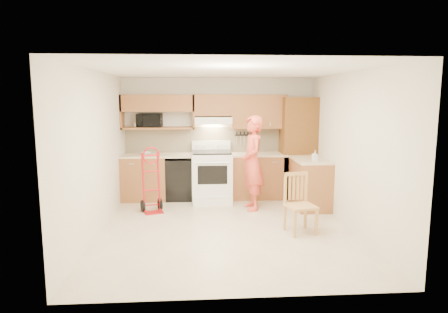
{
  "coord_description": "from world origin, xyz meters",
  "views": [
    {
      "loc": [
        -0.46,
        -6.12,
        2.1
      ],
      "look_at": [
        0.0,
        0.5,
        1.1
      ],
      "focal_mm": 31.62,
      "sensor_mm": 36.0,
      "label": 1
    }
  ],
  "objects": [
    {
      "name": "wall_left",
      "position": [
        -2.01,
        0.0,
        1.25
      ],
      "size": [
        0.02,
        4.5,
        2.5
      ],
      "primitive_type": "cube",
      "color": "beige",
      "rests_on": "ground"
    },
    {
      "name": "person",
      "position": [
        0.57,
        1.08,
        0.88
      ],
      "size": [
        0.49,
        0.69,
        1.77
      ],
      "primitive_type": "imported",
      "rotation": [
        0.0,
        0.0,
        -1.47
      ],
      "color": "#E14C38",
      "rests_on": "ground"
    },
    {
      "name": "floor",
      "position": [
        0.0,
        0.0,
        -0.01
      ],
      "size": [
        4.0,
        4.5,
        0.02
      ],
      "primitive_type": "cube",
      "color": "beige",
      "rests_on": "ground"
    },
    {
      "name": "ceiling",
      "position": [
        0.0,
        0.0,
        2.51
      ],
      "size": [
        4.0,
        4.5,
        0.02
      ],
      "primitive_type": "cube",
      "color": "white",
      "rests_on": "ground"
    },
    {
      "name": "range",
      "position": [
        -0.16,
        1.77,
        0.6
      ],
      "size": [
        0.81,
        1.06,
        1.19
      ],
      "primitive_type": null,
      "color": "white",
      "rests_on": "ground"
    },
    {
      "name": "wall_front",
      "position": [
        0.0,
        -2.26,
        1.25
      ],
      "size": [
        4.0,
        0.02,
        2.5
      ],
      "primitive_type": "cube",
      "color": "beige",
      "rests_on": "ground"
    },
    {
      "name": "hand_truck",
      "position": [
        -1.29,
        1.01,
        0.55
      ],
      "size": [
        0.53,
        0.51,
        1.09
      ],
      "primitive_type": null,
      "rotation": [
        0.0,
        0.0,
        0.33
      ],
      "color": "#B11318",
      "rests_on": "ground"
    },
    {
      "name": "cab_return_right",
      "position": [
        1.7,
        1.15,
        0.45
      ],
      "size": [
        0.6,
        1.0,
        0.9
      ],
      "primitive_type": "cube",
      "color": "brown",
      "rests_on": "ground"
    },
    {
      "name": "pantry_tall",
      "position": [
        1.65,
        1.95,
        1.05
      ],
      "size": [
        0.7,
        0.6,
        2.1
      ],
      "primitive_type": "cube",
      "color": "brown",
      "rests_on": "ground"
    },
    {
      "name": "upper_cab_right",
      "position": [
        0.83,
        2.08,
        1.8
      ],
      "size": [
        1.14,
        0.33,
        0.7
      ],
      "primitive_type": "cube",
      "color": "brown",
      "rests_on": "wall_back"
    },
    {
      "name": "wall_back",
      "position": [
        0.0,
        2.26,
        1.25
      ],
      "size": [
        4.0,
        0.02,
        2.5
      ],
      "primitive_type": "cube",
      "color": "beige",
      "rests_on": "ground"
    },
    {
      "name": "dining_chair",
      "position": [
        1.14,
        -0.29,
        0.46
      ],
      "size": [
        0.5,
        0.53,
        0.93
      ],
      "primitive_type": null,
      "rotation": [
        0.0,
        0.0,
        0.21
      ],
      "color": "tan",
      "rests_on": "ground"
    },
    {
      "name": "lower_cab_right",
      "position": [
        0.83,
        1.95,
        0.45
      ],
      "size": [
        1.14,
        0.6,
        0.9
      ],
      "primitive_type": "cube",
      "color": "brown",
      "rests_on": "ground"
    },
    {
      "name": "range_hood",
      "position": [
        -0.12,
        2.02,
        1.63
      ],
      "size": [
        0.76,
        0.46,
        0.14
      ],
      "primitive_type": "cube",
      "color": "white",
      "rests_on": "wall_back"
    },
    {
      "name": "dishwasher",
      "position": [
        -0.8,
        1.95,
        0.42
      ],
      "size": [
        0.6,
        0.6,
        0.85
      ],
      "primitive_type": "cube",
      "color": "black",
      "rests_on": "ground"
    },
    {
      "name": "backsplash",
      "position": [
        0.0,
        2.23,
        1.2
      ],
      "size": [
        3.92,
        0.03,
        0.55
      ],
      "primitive_type": "cube",
      "color": "beige",
      "rests_on": "wall_back"
    },
    {
      "name": "countertop_right",
      "position": [
        0.83,
        1.95,
        0.92
      ],
      "size": [
        1.14,
        0.63,
        0.04
      ],
      "primitive_type": "cube",
      "color": "beige",
      "rests_on": "lower_cab_right"
    },
    {
      "name": "countertop_return",
      "position": [
        1.7,
        1.15,
        0.92
      ],
      "size": [
        0.63,
        1.0,
        0.04
      ],
      "primitive_type": "cube",
      "color": "beige",
      "rests_on": "cab_return_right"
    },
    {
      "name": "countertop_left",
      "position": [
        -1.25,
        1.95,
        0.92
      ],
      "size": [
        1.5,
        0.63,
        0.04
      ],
      "primitive_type": "cube",
      "color": "beige",
      "rests_on": "lower_cab_left"
    },
    {
      "name": "soap_bottle",
      "position": [
        1.7,
        0.89,
        1.04
      ],
      "size": [
        0.09,
        0.1,
        0.2
      ],
      "primitive_type": "imported",
      "rotation": [
        0.0,
        0.0,
        0.08
      ],
      "color": "white",
      "rests_on": "countertop_return"
    },
    {
      "name": "lower_cab_left",
      "position": [
        -1.55,
        1.95,
        0.45
      ],
      "size": [
        0.9,
        0.6,
        0.9
      ],
      "primitive_type": "cube",
      "color": "brown",
      "rests_on": "ground"
    },
    {
      "name": "upper_cab_left",
      "position": [
        -1.25,
        2.08,
        1.98
      ],
      "size": [
        1.5,
        0.33,
        0.34
      ],
      "primitive_type": "cube",
      "color": "brown",
      "rests_on": "wall_back"
    },
    {
      "name": "upper_shelf_mw",
      "position": [
        -1.25,
        2.08,
        1.47
      ],
      "size": [
        1.5,
        0.33,
        0.04
      ],
      "primitive_type": "cube",
      "color": "brown",
      "rests_on": "wall_back"
    },
    {
      "name": "wall_right",
      "position": [
        2.01,
        0.0,
        1.25
      ],
      "size": [
        0.02,
        4.5,
        2.5
      ],
      "primitive_type": "cube",
      "color": "beige",
      "rests_on": "ground"
    },
    {
      "name": "bowl",
      "position": [
        -1.49,
        1.95,
        0.96
      ],
      "size": [
        0.23,
        0.23,
        0.05
      ],
      "primitive_type": "imported",
      "rotation": [
        0.0,
        0.0,
        0.18
      ],
      "color": "white",
      "rests_on": "countertop_left"
    },
    {
      "name": "microwave",
      "position": [
        -1.43,
        2.08,
        1.63
      ],
      "size": [
        0.52,
        0.37,
        0.28
      ],
      "primitive_type": "imported",
      "rotation": [
        0.0,
        0.0,
        -0.07
      ],
      "color": "black",
      "rests_on": "upper_shelf_mw"
    },
    {
      "name": "upper_cab_center",
      "position": [
        -0.12,
        2.08,
        1.94
      ],
      "size": [
        0.76,
        0.33,
        0.44
      ],
      "primitive_type": "cube",
      "color": "brown",
      "rests_on": "wall_back"
    },
    {
      "name": "knife_strip",
      "position": [
        0.55,
        2.21,
        1.24
      ],
      "size": [
        0.4,
        0.05,
        0.29
      ],
      "primitive_type": null,
      "color": "black",
      "rests_on": "backsplash"
    }
  ]
}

